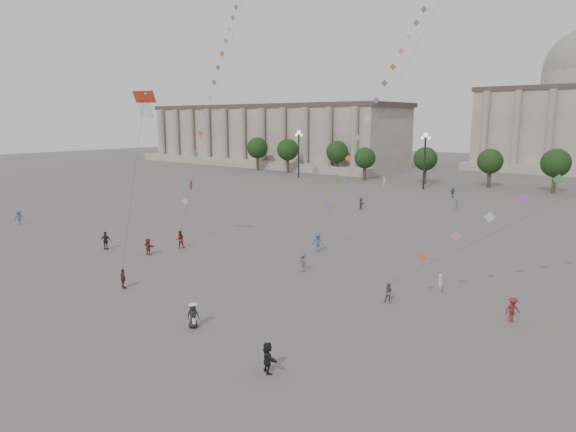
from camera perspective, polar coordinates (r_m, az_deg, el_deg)
The scene contains 25 objects.
ground at distance 35.83m, azimuth -11.95°, elevation -10.95°, with size 360.00×360.00×0.00m, color #5B5856.
hall_west at distance 152.88m, azimuth -2.13°, elevation 8.97°, with size 84.00×26.22×17.20m.
tree_row at distance 102.26m, azimuth 24.52°, elevation 5.45°, with size 137.12×5.12×8.00m.
lamp_post_far_west at distance 115.36m, azimuth 1.20°, elevation 7.87°, with size 2.00×0.90×10.65m.
lamp_post_mid_west at distance 99.66m, azimuth 14.98°, elevation 7.06°, with size 2.00×0.90×10.65m.
person_crowd_0 at distance 91.17m, azimuth 17.82°, elevation 2.49°, with size 0.99×0.41×1.70m, color #334C74.
person_crowd_1 at distance 98.87m, azimuth -10.71°, elevation 3.44°, with size 0.84×0.66×1.74m, color #B6B6B2.
person_crowd_2 at distance 98.45m, azimuth -10.73°, elevation 3.40°, with size 1.10×0.63×1.71m, color maroon.
person_crowd_3 at distance 27.77m, azimuth -2.27°, elevation -15.45°, with size 1.57×0.50×1.69m, color black.
person_crowd_4 at distance 79.77m, azimuth 18.19°, elevation 1.32°, with size 1.48×0.47×1.59m, color #B6B6B1.
person_crowd_5 at distance 72.76m, azimuth -27.71°, elevation -0.17°, with size 1.15×0.66×1.79m, color #375D7D.
person_crowd_6 at distance 44.78m, azimuth 1.62°, elevation -5.16°, with size 1.08×0.62×1.68m, color #5D5D62.
person_crowd_8 at distance 37.09m, azimuth 23.68°, elevation -9.50°, with size 1.09×0.62×1.68m, color maroon.
person_crowd_10 at distance 101.63m, azimuth 10.67°, elevation 3.69°, with size 0.70×0.46×1.93m, color white.
person_crowd_12 at distance 76.14m, azimuth 8.11°, elevation 1.39°, with size 1.64×0.52×1.77m, color #58575C.
person_crowd_13 at distance 41.06m, azimuth 16.55°, elevation -7.22°, with size 0.55×0.36×1.50m, color silver.
tourist_0 at distance 42.46m, azimuth -17.85°, elevation -6.64°, with size 0.93×0.39×1.60m, color maroon.
tourist_2 at distance 52.02m, azimuth -15.26°, elevation -3.29°, with size 1.54×0.49×1.66m, color maroon.
tourist_4 at distance 55.33m, azimuth -19.59°, elevation -2.60°, with size 1.09×0.46×1.87m, color black.
kite_flyer_0 at distance 53.95m, azimuth -11.92°, elevation -2.54°, with size 0.90×0.70×1.85m, color maroon.
kite_flyer_1 at distance 51.49m, azimuth 3.33°, elevation -2.93°, with size 1.23×0.71×1.90m, color #395D81.
kite_flyer_2 at distance 38.10m, azimuth 11.15°, elevation -8.41°, with size 0.72×0.56×1.48m, color slate.
hat_person at distance 33.67m, azimuth -10.51°, elevation -10.76°, with size 0.94×0.86×1.69m.
dragon_kite at distance 48.52m, azimuth -15.63°, elevation 11.71°, with size 3.74×3.80×15.80m.
kite_train_west at distance 75.98m, azimuth -6.16°, elevation 20.48°, with size 22.78×37.18×62.95m.
Camera 1 is at (26.29, -20.52, 13.09)m, focal length 32.00 mm.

